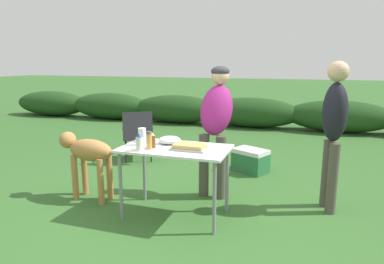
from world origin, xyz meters
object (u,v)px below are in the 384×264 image
(paper_cup_stack, at_px, (142,137))
(cooler_box, at_px, (250,160))
(standing_person_in_dark_puffer, at_px, (334,122))
(food_tray, at_px, (189,147))
(mixing_bowl, at_px, (170,140))
(beer_bottle, at_px, (152,140))
(camp_chair_green_behind_table, at_px, (138,133))
(dog, at_px, (87,154))
(folding_table, at_px, (175,155))
(plate_stack, at_px, (146,139))
(mayo_bottle, at_px, (140,143))
(spice_jar, at_px, (149,141))
(standing_person_in_olive_jacket, at_px, (216,117))

(paper_cup_stack, xyz_separation_m, cooler_box, (0.89, 1.72, -0.66))
(paper_cup_stack, bearing_deg, standing_person_in_dark_puffer, 19.38)
(food_tray, relative_size, standing_person_in_dark_puffer, 0.22)
(paper_cup_stack, distance_m, standing_person_in_dark_puffer, 2.02)
(mixing_bowl, distance_m, beer_bottle, 0.25)
(food_tray, xyz_separation_m, camp_chair_green_behind_table, (-1.46, 1.72, -0.30))
(food_tray, bearing_deg, dog, 174.06)
(folding_table, xyz_separation_m, plate_stack, (-0.41, 0.16, 0.10))
(mixing_bowl, xyz_separation_m, beer_bottle, (-0.11, -0.22, 0.04))
(mayo_bottle, relative_size, camp_chair_green_behind_table, 0.21)
(mixing_bowl, height_order, camp_chair_green_behind_table, camp_chair_green_behind_table)
(standing_person_in_dark_puffer, height_order, dog, standing_person_in_dark_puffer)
(spice_jar, bearing_deg, cooler_box, 68.25)
(folding_table, distance_m, cooler_box, 1.86)
(plate_stack, bearing_deg, beer_bottle, -52.92)
(mixing_bowl, relative_size, mayo_bottle, 1.36)
(beer_bottle, relative_size, standing_person_in_olive_jacket, 0.10)
(folding_table, height_order, standing_person_in_dark_puffer, standing_person_in_dark_puffer)
(plate_stack, relative_size, standing_person_in_dark_puffer, 0.13)
(paper_cup_stack, distance_m, spice_jar, 0.20)
(folding_table, relative_size, dog, 1.21)
(camp_chair_green_behind_table, relative_size, cooler_box, 1.45)
(camp_chair_green_behind_table, distance_m, cooler_box, 1.84)
(dog, bearing_deg, beer_bottle, -95.32)
(food_tray, distance_m, beer_bottle, 0.40)
(paper_cup_stack, bearing_deg, mixing_bowl, 31.31)
(mixing_bowl, height_order, spice_jar, spice_jar)
(folding_table, relative_size, paper_cup_stack, 6.12)
(beer_bottle, bearing_deg, camp_chair_green_behind_table, 121.29)
(food_tray, relative_size, paper_cup_stack, 1.93)
(plate_stack, relative_size, dog, 0.23)
(folding_table, height_order, mixing_bowl, mixing_bowl)
(mixing_bowl, relative_size, spice_jar, 1.32)
(mayo_bottle, xyz_separation_m, beer_bottle, (0.05, 0.16, -0.01))
(cooler_box, bearing_deg, beer_bottle, 94.01)
(food_tray, bearing_deg, paper_cup_stack, 177.62)
(plate_stack, relative_size, mayo_bottle, 1.18)
(folding_table, height_order, food_tray, food_tray)
(standing_person_in_olive_jacket, bearing_deg, food_tray, -90.00)
(paper_cup_stack, distance_m, cooler_box, 2.05)
(food_tray, distance_m, standing_person_in_dark_puffer, 1.54)
(standing_person_in_dark_puffer, bearing_deg, standing_person_in_olive_jacket, -108.28)
(food_tray, bearing_deg, spice_jar, -163.31)
(folding_table, xyz_separation_m, mixing_bowl, (-0.12, 0.14, 0.12))
(food_tray, bearing_deg, cooler_box, 78.43)
(food_tray, xyz_separation_m, paper_cup_stack, (-0.53, 0.02, 0.06))
(plate_stack, bearing_deg, folding_table, -21.98)
(mixing_bowl, bearing_deg, paper_cup_stack, -148.69)
(plate_stack, relative_size, standing_person_in_olive_jacket, 0.13)
(standing_person_in_dark_puffer, height_order, camp_chair_green_behind_table, standing_person_in_dark_puffer)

